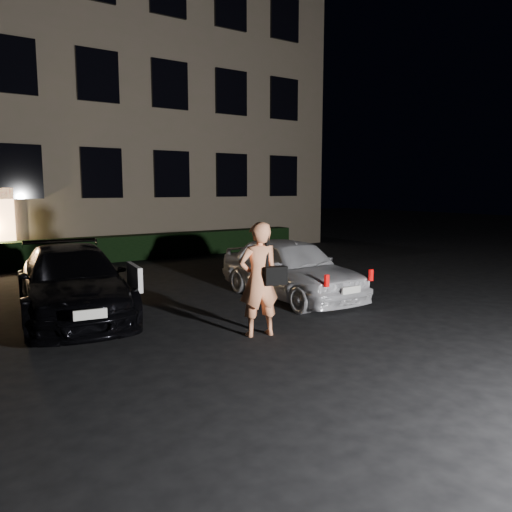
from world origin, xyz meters
TOP-DOWN VIEW (x-y plane):
  - ground at (0.00, 0.00)m, footprint 80.00×80.00m
  - building at (-0.00, 14.99)m, footprint 20.00×8.11m
  - hedge at (0.00, 10.50)m, footprint 15.00×0.70m
  - sedan at (-2.94, 3.59)m, footprint 2.53×4.89m
  - hatch at (1.59, 2.52)m, footprint 1.76×4.11m
  - man at (-0.67, 0.49)m, footprint 0.81×0.60m

SIDE VIEW (x-z plane):
  - ground at x=0.00m, z-range 0.00..0.00m
  - hedge at x=0.00m, z-range 0.00..0.85m
  - sedan at x=-2.94m, z-range 0.00..1.35m
  - hatch at x=1.59m, z-range 0.00..1.38m
  - man at x=-0.67m, z-range 0.00..1.93m
  - building at x=0.00m, z-range 0.00..12.00m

